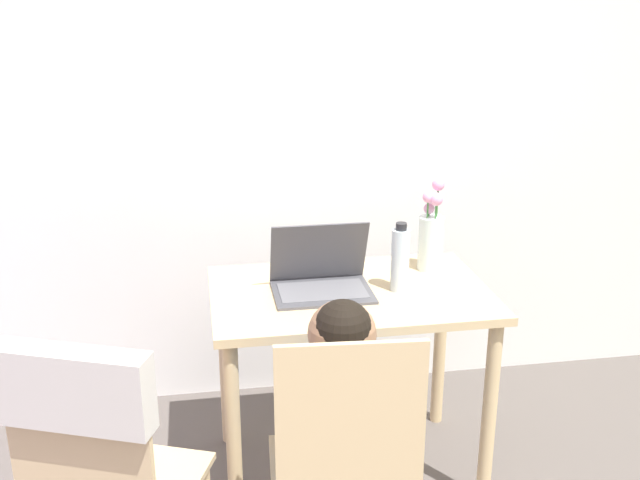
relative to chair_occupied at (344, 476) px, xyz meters
The scene contains 8 objects.
wall_back 1.63m from the chair_occupied, 72.55° to the left, with size 6.40×0.05×2.50m.
dining_table 0.71m from the chair_occupied, 77.07° to the left, with size 0.98×0.63×0.74m.
chair_occupied is the anchor object (origin of this frame).
chair_spare 0.67m from the chair_occupied, behind, with size 0.53×0.55×0.95m.
person_seated 0.19m from the chair_occupied, 85.67° to the left, with size 0.33×0.44×0.98m.
laptop 0.77m from the chair_occupied, 85.51° to the left, with size 0.34×0.25×0.24m.
flower_vase 1.05m from the chair_occupied, 59.26° to the left, with size 0.09×0.09×0.35m.
water_bottle 0.82m from the chair_occupied, 63.43° to the left, with size 0.06×0.06×0.25m.
Camera 1 is at (-0.78, -0.84, 1.76)m, focal length 42.00 mm.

